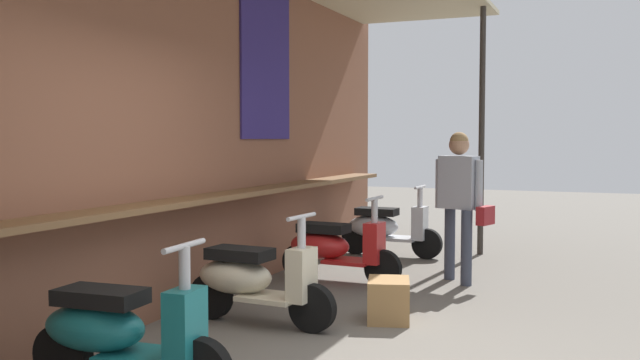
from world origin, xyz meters
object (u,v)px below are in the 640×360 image
(scooter_cream, at_px, (252,279))
(merchandise_crate, at_px, (389,300))
(scooter_teal, at_px, (117,331))
(scooter_silver, at_px, (385,227))
(shopper_with_handbag, at_px, (460,191))
(scooter_red, at_px, (333,248))

(scooter_cream, distance_m, merchandise_crate, 1.20)
(scooter_teal, distance_m, scooter_cream, 1.76)
(merchandise_crate, bearing_deg, scooter_silver, 18.00)
(shopper_with_handbag, bearing_deg, scooter_cream, 168.77)
(scooter_red, relative_size, shopper_with_handbag, 0.84)
(merchandise_crate, bearing_deg, scooter_red, 38.14)
(scooter_teal, bearing_deg, scooter_silver, 86.47)
(scooter_teal, height_order, scooter_red, same)
(scooter_teal, xyz_separation_m, scooter_red, (3.65, 0.00, 0.00))
(shopper_with_handbag, height_order, merchandise_crate, shopper_with_handbag)
(scooter_cream, bearing_deg, shopper_with_handbag, 65.69)
(scooter_cream, bearing_deg, scooter_red, 93.49)
(scooter_teal, bearing_deg, scooter_red, 86.47)
(scooter_teal, relative_size, scooter_red, 1.00)
(scooter_silver, xyz_separation_m, merchandise_crate, (-3.23, -1.05, -0.21))
(scooter_teal, height_order, scooter_cream, same)
(scooter_red, bearing_deg, merchandise_crate, -49.37)
(shopper_with_handbag, xyz_separation_m, merchandise_crate, (-1.88, 0.23, -0.83))
(scooter_teal, bearing_deg, merchandise_crate, 62.05)
(scooter_red, relative_size, merchandise_crate, 3.15)
(scooter_red, distance_m, scooter_silver, 1.89)
(scooter_silver, bearing_deg, shopper_with_handbag, -45.80)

